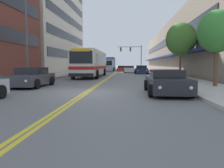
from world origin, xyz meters
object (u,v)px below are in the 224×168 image
object	(u,v)px
car_charcoal_parked_right_foreground	(166,82)
street_lamp_left_near	(31,26)
traffic_signal_mast	(133,53)
street_tree_right_mid	(181,39)
car_dark_grey_parked_left_mid	(31,78)
street_tree_right_near	(217,32)
car_beige_parked_left_far	(97,69)
box_truck	(109,64)
fire_hydrant	(173,76)
city_bus	(91,62)
car_navy_parked_right_mid	(141,70)
car_white_moving_second	(129,69)
car_red_moving_lead	(122,69)

from	to	relation	value
car_charcoal_parked_right_foreground	street_lamp_left_near	xyz separation A→B (m)	(-9.27, 4.23, 3.79)
traffic_signal_mast	street_tree_right_mid	size ratio (longest dim) A/B	1.03
car_dark_grey_parked_left_mid	street_tree_right_mid	distance (m)	15.60
car_dark_grey_parked_left_mid	street_tree_right_near	distance (m)	12.73
car_beige_parked_left_far	box_truck	world-z (taller)	box_truck
car_charcoal_parked_right_foreground	fire_hydrant	distance (m)	6.52
traffic_signal_mast	street_lamp_left_near	bearing A→B (deg)	-102.96
city_bus	street_tree_right_mid	bearing A→B (deg)	-16.58
street_tree_right_mid	car_navy_parked_right_mid	bearing A→B (deg)	105.27
car_dark_grey_parked_left_mid	street_tree_right_near	bearing A→B (deg)	-0.33
street_tree_right_near	car_white_moving_second	bearing A→B (deg)	101.68
city_bus	street_tree_right_near	size ratio (longest dim) A/B	2.39
street_tree_right_near	fire_hydrant	xyz separation A→B (m)	(-2.00, 3.54, -3.07)
car_beige_parked_left_far	street_tree_right_near	distance (m)	33.61
car_charcoal_parked_right_foreground	box_truck	bearing A→B (deg)	99.63
street_tree_right_near	car_beige_parked_left_far	bearing A→B (deg)	111.49
traffic_signal_mast	box_truck	bearing A→B (deg)	-165.57
car_dark_grey_parked_left_mid	street_lamp_left_near	bearing A→B (deg)	109.36
fire_hydrant	car_charcoal_parked_right_foreground	bearing A→B (deg)	-104.05
car_charcoal_parked_right_foreground	street_tree_right_near	distance (m)	5.46
fire_hydrant	box_truck	bearing A→B (deg)	104.20
city_bus	street_tree_right_near	xyz separation A→B (m)	(10.22, -12.09, 1.87)
car_dark_grey_parked_left_mid	car_beige_parked_left_far	distance (m)	31.08
car_charcoal_parked_right_foreground	car_red_moving_lead	xyz separation A→B (m)	(-3.51, 35.46, -0.03)
box_truck	car_white_moving_second	bearing A→B (deg)	-62.68
box_truck	street_tree_right_near	distance (m)	36.87
car_navy_parked_right_mid	car_white_moving_second	world-z (taller)	car_navy_parked_right_mid
car_charcoal_parked_right_foreground	street_tree_right_mid	size ratio (longest dim) A/B	0.80
street_tree_right_mid	fire_hydrant	world-z (taller)	street_tree_right_mid
street_tree_right_mid	box_truck	bearing A→B (deg)	110.64
city_bus	street_tree_right_mid	size ratio (longest dim) A/B	2.01
car_navy_parked_right_mid	street_lamp_left_near	xyz separation A→B (m)	(-9.31, -20.06, 3.76)
street_lamp_left_near	traffic_signal_mast	bearing A→B (deg)	77.04
box_truck	fire_hydrant	xyz separation A→B (m)	(8.06, -31.87, -1.03)
street_tree_right_near	fire_hydrant	bearing A→B (deg)	119.50
car_navy_parked_right_mid	street_tree_right_mid	world-z (taller)	street_tree_right_mid
car_beige_parked_left_far	car_white_moving_second	bearing A→B (deg)	-34.23
car_navy_parked_right_mid	street_tree_right_mid	bearing A→B (deg)	-74.73
city_bus	car_navy_parked_right_mid	distance (m)	11.60
car_navy_parked_right_mid	car_red_moving_lead	size ratio (longest dim) A/B	1.03
car_red_moving_lead	street_tree_right_mid	size ratio (longest dim) A/B	0.72
car_dark_grey_parked_left_mid	street_tree_right_near	world-z (taller)	street_tree_right_near
car_dark_grey_parked_left_mid	street_tree_right_mid	xyz separation A→B (m)	(12.22, 9.02, 3.55)
car_white_moving_second	street_lamp_left_near	distance (m)	26.43
car_navy_parked_right_mid	traffic_signal_mast	bearing A→B (deg)	94.42
street_tree_right_near	street_tree_right_mid	world-z (taller)	street_tree_right_mid
city_bus	car_beige_parked_left_far	xyz separation A→B (m)	(-2.05, 19.06, -1.14)
box_truck	street_lamp_left_near	distance (m)	34.19
car_navy_parked_right_mid	street_tree_right_near	bearing A→B (deg)	-80.64
car_dark_grey_parked_left_mid	traffic_signal_mast	size ratio (longest dim) A/B	0.75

